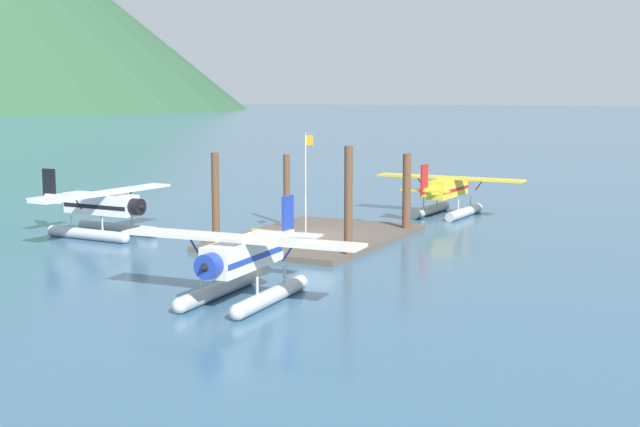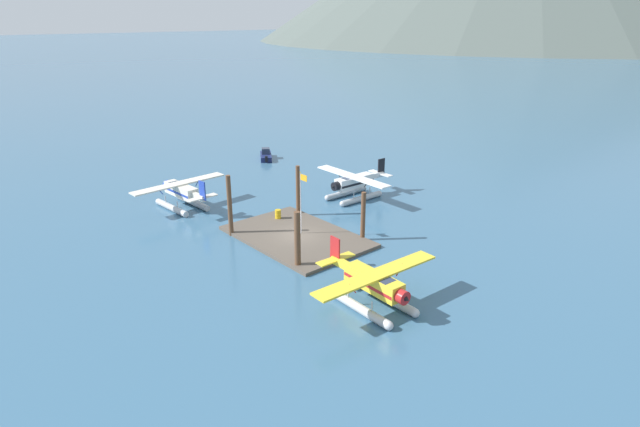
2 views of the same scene
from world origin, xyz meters
The scene contains 12 objects.
ground_plane centered at (0.00, 0.00, 0.00)m, with size 1200.00×1200.00×0.00m, color #38607F.
dock_platform centered at (0.00, 0.00, 0.15)m, with size 12.99×8.57×0.30m, color brown.
piling_near_left centered at (-4.46, -4.16, 2.88)m, with size 0.42×0.42×5.76m, color brown.
piling_near_right centered at (4.78, -3.70, 2.40)m, with size 0.51×0.51×4.80m, color brown.
piling_far_left centered at (-4.53, 3.80, 2.59)m, with size 0.41×0.41×5.19m, color brown.
piling_far_right centered at (4.20, 4.25, 2.27)m, with size 0.41×0.41×4.53m, color brown.
flagpole centered at (0.03, 0.59, 3.95)m, with size 0.95×0.10×5.85m.
fuel_drum centered at (-4.54, 1.26, 0.74)m, with size 0.62×0.62×0.88m.
seaplane_yellow_stbd_aft centered at (12.99, -3.54, 1.58)m, with size 7.98×10.45×3.84m.
seaplane_white_bow_left centered at (-4.62, 11.75, 1.58)m, with size 10.43×7.98×3.84m.
seaplane_cream_port_aft centered at (-14.27, -4.08, 1.58)m, with size 7.97×10.47×3.84m.
boat_navy_open_west centered at (-25.16, 14.44, 0.49)m, with size 4.33×3.58×1.50m.
Camera 2 is at (35.04, -27.52, 19.10)m, focal length 29.76 mm.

